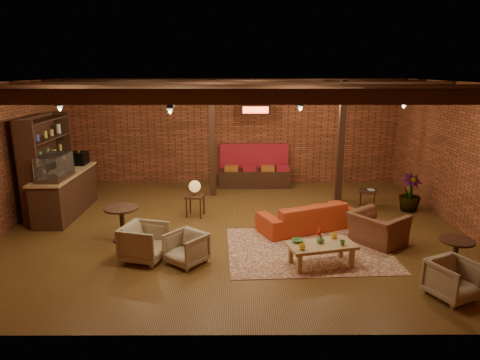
{
  "coord_description": "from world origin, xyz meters",
  "views": [
    {
      "loc": [
        0.12,
        -9.03,
        3.47
      ],
      "look_at": [
        0.15,
        0.2,
        1.06
      ],
      "focal_mm": 32.0,
      "sensor_mm": 36.0,
      "label": 1
    }
  ],
  "objects_px": {
    "side_table_book": "(368,192)",
    "armchair_far": "(453,278)",
    "side_table_lamp": "(195,189)",
    "round_table_right": "(455,252)",
    "round_table_left": "(122,218)",
    "plant_tall": "(414,156)",
    "sofa": "(306,216)",
    "coffee_table": "(321,246)",
    "armchair_right": "(378,223)",
    "armchair_b": "(186,247)",
    "armchair_a": "(144,241)"
  },
  "relations": [
    {
      "from": "side_table_book",
      "to": "armchair_far",
      "type": "bearing_deg",
      "value": -89.61
    },
    {
      "from": "side_table_lamp",
      "to": "armchair_far",
      "type": "distance_m",
      "value": 5.83
    },
    {
      "from": "side_table_lamp",
      "to": "round_table_right",
      "type": "xyz_separation_m",
      "value": [
        4.74,
        -3.12,
        -0.23
      ]
    },
    {
      "from": "round_table_left",
      "to": "plant_tall",
      "type": "xyz_separation_m",
      "value": [
        6.68,
        1.9,
        0.92
      ]
    },
    {
      "from": "sofa",
      "to": "coffee_table",
      "type": "xyz_separation_m",
      "value": [
        -0.03,
        -1.81,
        0.06
      ]
    },
    {
      "from": "armchair_right",
      "to": "round_table_right",
      "type": "height_order",
      "value": "armchair_right"
    },
    {
      "from": "armchair_b",
      "to": "round_table_right",
      "type": "height_order",
      "value": "round_table_right"
    },
    {
      "from": "side_table_lamp",
      "to": "armchair_a",
      "type": "bearing_deg",
      "value": -106.05
    },
    {
      "from": "side_table_lamp",
      "to": "plant_tall",
      "type": "xyz_separation_m",
      "value": [
        5.33,
        0.37,
        0.73
      ]
    },
    {
      "from": "armchair_far",
      "to": "side_table_lamp",
      "type": "bearing_deg",
      "value": 113.32
    },
    {
      "from": "sofa",
      "to": "armchair_b",
      "type": "distance_m",
      "value": 3.01
    },
    {
      "from": "round_table_left",
      "to": "round_table_right",
      "type": "relative_size",
      "value": 1.09
    },
    {
      "from": "armchair_b",
      "to": "side_table_book",
      "type": "height_order",
      "value": "armchair_b"
    },
    {
      "from": "side_table_lamp",
      "to": "plant_tall",
      "type": "distance_m",
      "value": 5.39
    },
    {
      "from": "coffee_table",
      "to": "round_table_right",
      "type": "relative_size",
      "value": 1.96
    },
    {
      "from": "round_table_left",
      "to": "armchair_right",
      "type": "bearing_deg",
      "value": -1.85
    },
    {
      "from": "armchair_right",
      "to": "side_table_lamp",
      "type": "bearing_deg",
      "value": 28.87
    },
    {
      "from": "armchair_far",
      "to": "side_table_book",
      "type": "bearing_deg",
      "value": 64.96
    },
    {
      "from": "sofa",
      "to": "round_table_left",
      "type": "bearing_deg",
      "value": -14.34
    },
    {
      "from": "side_table_book",
      "to": "coffee_table",
      "type": "bearing_deg",
      "value": -118.89
    },
    {
      "from": "side_table_book",
      "to": "armchair_far",
      "type": "xyz_separation_m",
      "value": [
        0.03,
        -4.44,
        -0.1
      ]
    },
    {
      "from": "side_table_lamp",
      "to": "round_table_left",
      "type": "distance_m",
      "value": 2.05
    },
    {
      "from": "armchair_a",
      "to": "side_table_book",
      "type": "height_order",
      "value": "armchair_a"
    },
    {
      "from": "side_table_lamp",
      "to": "armchair_a",
      "type": "height_order",
      "value": "side_table_lamp"
    },
    {
      "from": "coffee_table",
      "to": "side_table_lamp",
      "type": "xyz_separation_m",
      "value": [
        -2.53,
        2.69,
        0.31
      ]
    },
    {
      "from": "side_table_lamp",
      "to": "armchair_b",
      "type": "bearing_deg",
      "value": -88.01
    },
    {
      "from": "side_table_lamp",
      "to": "armchair_right",
      "type": "distance_m",
      "value": 4.23
    },
    {
      "from": "armchair_right",
      "to": "armchair_far",
      "type": "height_order",
      "value": "armchair_right"
    },
    {
      "from": "coffee_table",
      "to": "round_table_left",
      "type": "relative_size",
      "value": 1.81
    },
    {
      "from": "armchair_right",
      "to": "plant_tall",
      "type": "xyz_separation_m",
      "value": [
        1.46,
        2.07,
        0.98
      ]
    },
    {
      "from": "armchair_far",
      "to": "armchair_right",
      "type": "bearing_deg",
      "value": 77.73
    },
    {
      "from": "armchair_b",
      "to": "plant_tall",
      "type": "height_order",
      "value": "plant_tall"
    },
    {
      "from": "coffee_table",
      "to": "round_table_right",
      "type": "xyz_separation_m",
      "value": [
        2.22,
        -0.43,
        0.08
      ]
    },
    {
      "from": "armchair_a",
      "to": "armchair_right",
      "type": "relative_size",
      "value": 0.76
    },
    {
      "from": "armchair_b",
      "to": "plant_tall",
      "type": "distance_m",
      "value": 6.12
    },
    {
      "from": "coffee_table",
      "to": "round_table_right",
      "type": "height_order",
      "value": "round_table_right"
    },
    {
      "from": "armchair_right",
      "to": "plant_tall",
      "type": "distance_m",
      "value": 2.71
    },
    {
      "from": "sofa",
      "to": "round_table_left",
      "type": "xyz_separation_m",
      "value": [
        -3.91,
        -0.65,
        0.18
      ]
    },
    {
      "from": "plant_tall",
      "to": "sofa",
      "type": "bearing_deg",
      "value": -155.84
    },
    {
      "from": "armchair_far",
      "to": "round_table_right",
      "type": "bearing_deg",
      "value": 37.24
    },
    {
      "from": "sofa",
      "to": "round_table_right",
      "type": "relative_size",
      "value": 3.18
    },
    {
      "from": "sofa",
      "to": "coffee_table",
      "type": "bearing_deg",
      "value": 65.39
    },
    {
      "from": "round_table_left",
      "to": "round_table_right",
      "type": "xyz_separation_m",
      "value": [
        6.1,
        -1.6,
        -0.05
      ]
    },
    {
      "from": "armchair_far",
      "to": "plant_tall",
      "type": "distance_m",
      "value": 4.45
    },
    {
      "from": "side_table_lamp",
      "to": "armchair_far",
      "type": "height_order",
      "value": "side_table_lamp"
    },
    {
      "from": "armchair_right",
      "to": "round_table_left",
      "type": "bearing_deg",
      "value": 50.62
    },
    {
      "from": "side_table_lamp",
      "to": "round_table_right",
      "type": "distance_m",
      "value": 5.68
    },
    {
      "from": "side_table_lamp",
      "to": "armchair_a",
      "type": "relative_size",
      "value": 1.17
    },
    {
      "from": "round_table_right",
      "to": "plant_tall",
      "type": "distance_m",
      "value": 3.67
    },
    {
      "from": "round_table_left",
      "to": "round_table_right",
      "type": "distance_m",
      "value": 6.3
    }
  ]
}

